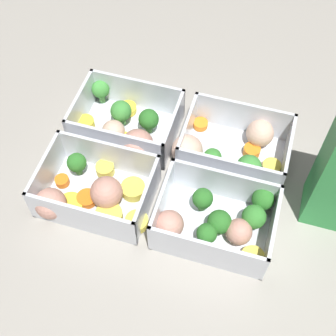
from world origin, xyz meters
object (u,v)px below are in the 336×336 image
(container_near_left, at_px, (230,148))
(container_far_left, at_px, (218,221))
(container_near_right, at_px, (127,126))
(container_far_right, at_px, (92,193))

(container_near_left, relative_size, container_far_left, 1.05)
(container_near_left, bearing_deg, container_near_right, 1.24)
(container_near_left, bearing_deg, container_far_left, 94.89)
(container_near_right, height_order, container_far_right, same)
(container_far_left, xyz_separation_m, container_far_right, (0.19, 0.01, -0.00))
(container_far_left, relative_size, container_far_right, 0.98)
(container_near_left, relative_size, container_near_right, 1.07)
(container_near_right, bearing_deg, container_near_left, -178.76)
(container_far_left, bearing_deg, container_near_right, -34.63)
(container_near_left, distance_m, container_far_right, 0.22)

